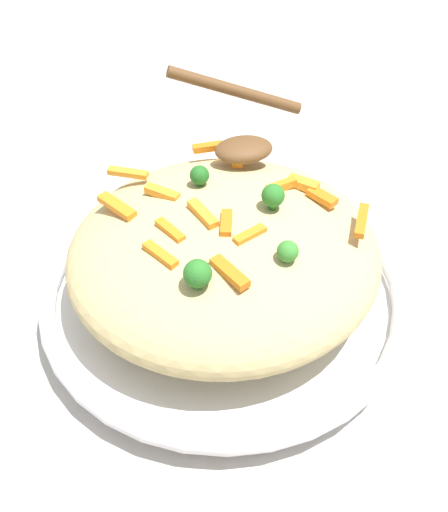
# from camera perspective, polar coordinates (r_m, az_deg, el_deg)

# --- Properties ---
(ground_plane) EXTENTS (2.40, 2.40, 0.00)m
(ground_plane) POSITION_cam_1_polar(r_m,az_deg,el_deg) (0.63, 0.00, -4.57)
(ground_plane) COLOR beige
(serving_bowl) EXTENTS (0.35, 0.35, 0.04)m
(serving_bowl) POSITION_cam_1_polar(r_m,az_deg,el_deg) (0.62, 0.00, -3.38)
(serving_bowl) COLOR silver
(serving_bowl) RESTS_ON ground_plane
(pasta_mound) EXTENTS (0.28, 0.27, 0.09)m
(pasta_mound) POSITION_cam_1_polar(r_m,az_deg,el_deg) (0.58, 0.00, 0.15)
(pasta_mound) COLOR #D1BA7A
(pasta_mound) RESTS_ON serving_bowl
(carrot_piece_0) EXTENTS (0.02, 0.03, 0.01)m
(carrot_piece_0) POSITION_cam_1_polar(r_m,az_deg,el_deg) (0.54, -0.14, 2.93)
(carrot_piece_0) COLOR orange
(carrot_piece_0) RESTS_ON pasta_mound
(carrot_piece_1) EXTENTS (0.03, 0.02, 0.01)m
(carrot_piece_1) POSITION_cam_1_polar(r_m,az_deg,el_deg) (0.59, 5.11, 6.23)
(carrot_piece_1) COLOR orange
(carrot_piece_1) RESTS_ON pasta_mound
(carrot_piece_2) EXTENTS (0.03, 0.03, 0.01)m
(carrot_piece_2) POSITION_cam_1_polar(r_m,az_deg,el_deg) (0.58, -5.52, 5.61)
(carrot_piece_2) COLOR orange
(carrot_piece_2) RESTS_ON pasta_mound
(carrot_piece_3) EXTENTS (0.02, 0.04, 0.01)m
(carrot_piece_3) POSITION_cam_1_polar(r_m,az_deg,el_deg) (0.55, -1.90, 3.77)
(carrot_piece_3) COLOR orange
(carrot_piece_3) RESTS_ON pasta_mound
(carrot_piece_4) EXTENTS (0.03, 0.04, 0.01)m
(carrot_piece_4) POSITION_cam_1_polar(r_m,az_deg,el_deg) (0.63, 1.60, 8.96)
(carrot_piece_4) COLOR orange
(carrot_piece_4) RESTS_ON pasta_mound
(carrot_piece_5) EXTENTS (0.03, 0.02, 0.01)m
(carrot_piece_5) POSITION_cam_1_polar(r_m,az_deg,el_deg) (0.53, 2.32, 1.89)
(carrot_piece_5) COLOR orange
(carrot_piece_5) RESTS_ON pasta_mound
(carrot_piece_6) EXTENTS (0.03, 0.04, 0.01)m
(carrot_piece_6) POSITION_cam_1_polar(r_m,az_deg,el_deg) (0.57, -9.52, 4.41)
(carrot_piece_6) COLOR orange
(carrot_piece_6) RESTS_ON pasta_mound
(carrot_piece_7) EXTENTS (0.03, 0.03, 0.01)m
(carrot_piece_7) POSITION_cam_1_polar(r_m,az_deg,el_deg) (0.52, -5.67, 0.09)
(carrot_piece_7) COLOR orange
(carrot_piece_7) RESTS_ON pasta_mound
(carrot_piece_8) EXTENTS (0.04, 0.02, 0.01)m
(carrot_piece_8) POSITION_cam_1_polar(r_m,az_deg,el_deg) (0.61, -8.55, 7.33)
(carrot_piece_8) COLOR orange
(carrot_piece_8) RESTS_ON pasta_mound
(carrot_piece_9) EXTENTS (0.03, 0.04, 0.01)m
(carrot_piece_9) POSITION_cam_1_polar(r_m,az_deg,el_deg) (0.56, 12.14, 3.10)
(carrot_piece_9) COLOR orange
(carrot_piece_9) RESTS_ON pasta_mound
(carrot_piece_10) EXTENTS (0.02, 0.03, 0.01)m
(carrot_piece_10) POSITION_cam_1_polar(r_m,az_deg,el_deg) (0.58, 8.73, 5.23)
(carrot_piece_10) COLOR orange
(carrot_piece_10) RESTS_ON pasta_mound
(carrot_piece_11) EXTENTS (0.03, 0.01, 0.01)m
(carrot_piece_11) POSITION_cam_1_polar(r_m,az_deg,el_deg) (0.64, -1.43, 9.66)
(carrot_piece_11) COLOR orange
(carrot_piece_11) RESTS_ON pasta_mound
(carrot_piece_12) EXTENTS (0.03, 0.03, 0.01)m
(carrot_piece_12) POSITION_cam_1_polar(r_m,az_deg,el_deg) (0.59, 7.04, 6.40)
(carrot_piece_12) COLOR orange
(carrot_piece_12) RESTS_ON pasta_mound
(carrot_piece_13) EXTENTS (0.02, 0.03, 0.01)m
(carrot_piece_13) POSITION_cam_1_polar(r_m,az_deg,el_deg) (0.54, -4.81, 2.25)
(carrot_piece_13) COLOR orange
(carrot_piece_13) RESTS_ON pasta_mound
(carrot_piece_14) EXTENTS (0.03, 0.04, 0.01)m
(carrot_piece_14) POSITION_cam_1_polar(r_m,az_deg,el_deg) (0.50, 0.51, -1.48)
(carrot_piece_14) COLOR orange
(carrot_piece_14) RESTS_ON pasta_mound
(broccoli_floret_0) EXTENTS (0.02, 0.02, 0.03)m
(broccoli_floret_0) POSITION_cam_1_polar(r_m,az_deg,el_deg) (0.49, -2.36, -1.59)
(broccoli_floret_0) COLOR #296820
(broccoli_floret_0) RESTS_ON pasta_mound
(broccoli_floret_1) EXTENTS (0.02, 0.02, 0.03)m
(broccoli_floret_1) POSITION_cam_1_polar(r_m,az_deg,el_deg) (0.55, 4.39, 5.35)
(broccoli_floret_1) COLOR #296820
(broccoli_floret_1) RESTS_ON pasta_mound
(broccoli_floret_2) EXTENTS (0.02, 0.02, 0.02)m
(broccoli_floret_2) POSITION_cam_1_polar(r_m,az_deg,el_deg) (0.51, 5.69, 0.40)
(broccoli_floret_2) COLOR #377928
(broccoli_floret_2) RESTS_ON pasta_mound
(broccoli_floret_3) EXTENTS (0.02, 0.02, 0.02)m
(broccoli_floret_3) POSITION_cam_1_polar(r_m,az_deg,el_deg) (0.58, -2.19, 7.17)
(broccoli_floret_3) COLOR #205B1C
(broccoli_floret_3) RESTS_ON pasta_mound
(serving_spoon) EXTENTS (0.14, 0.10, 0.06)m
(serving_spoon) POSITION_cam_1_polar(r_m,az_deg,el_deg) (0.63, 1.51, 11.23)
(serving_spoon) COLOR brown
(serving_spoon) RESTS_ON pasta_mound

